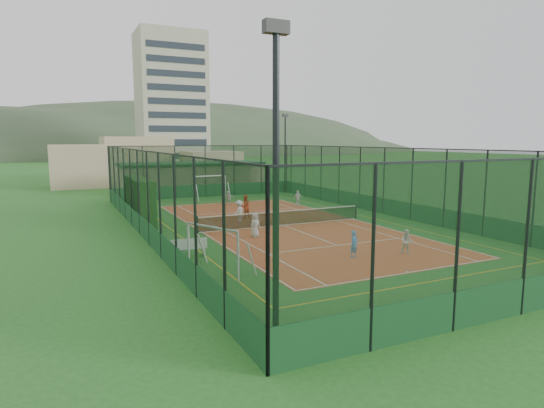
{
  "coord_description": "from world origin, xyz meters",
  "views": [
    {
      "loc": [
        -13.26,
        -26.21,
        5.59
      ],
      "look_at": [
        -0.0,
        1.71,
        1.2
      ],
      "focal_mm": 30.0,
      "sensor_mm": 36.0,
      "label": 1
    }
  ],
  "objects_px": {
    "coach": "(245,207)",
    "child_near_left": "(255,225)",
    "futsal_goal_near": "(212,251)",
    "child_far_right": "(298,198)",
    "apartment_tower": "(171,99)",
    "child_far_left": "(239,211)",
    "floodlight_ne": "(285,154)",
    "clubhouse": "(192,177)",
    "child_near_mid": "(354,244)",
    "white_bench": "(188,247)",
    "child_far_back": "(228,198)",
    "child_near_right": "(407,242)",
    "futsal_goal_far": "(210,187)",
    "floodlight_sw": "(276,202)"
  },
  "relations": [
    {
      "from": "white_bench",
      "to": "futsal_goal_near",
      "type": "relative_size",
      "value": 0.56
    },
    {
      "from": "white_bench",
      "to": "clubhouse",
      "type": "bearing_deg",
      "value": 78.23
    },
    {
      "from": "floodlight_ne",
      "to": "coach",
      "type": "distance_m",
      "value": 16.63
    },
    {
      "from": "floodlight_sw",
      "to": "apartment_tower",
      "type": "bearing_deg",
      "value": 78.2
    },
    {
      "from": "child_near_right",
      "to": "child_far_right",
      "type": "distance_m",
      "value": 16.76
    },
    {
      "from": "white_bench",
      "to": "child_near_mid",
      "type": "xyz_separation_m",
      "value": [
        7.17,
        -3.39,
        0.17
      ]
    },
    {
      "from": "child_far_right",
      "to": "apartment_tower",
      "type": "bearing_deg",
      "value": -90.15
    },
    {
      "from": "floodlight_ne",
      "to": "child_far_right",
      "type": "distance_m",
      "value": 10.7
    },
    {
      "from": "child_far_left",
      "to": "child_near_left",
      "type": "bearing_deg",
      "value": 46.12
    },
    {
      "from": "apartment_tower",
      "to": "futsal_goal_near",
      "type": "distance_m",
      "value": 93.65
    },
    {
      "from": "child_near_mid",
      "to": "clubhouse",
      "type": "bearing_deg",
      "value": 72.1
    },
    {
      "from": "futsal_goal_near",
      "to": "child_far_left",
      "type": "relative_size",
      "value": 2.06
    },
    {
      "from": "futsal_goal_near",
      "to": "child_far_left",
      "type": "bearing_deg",
      "value": -51.42
    },
    {
      "from": "coach",
      "to": "child_near_left",
      "type": "bearing_deg",
      "value": 59.3
    },
    {
      "from": "futsal_goal_near",
      "to": "child_far_left",
      "type": "xyz_separation_m",
      "value": [
        5.39,
        10.74,
        -0.24
      ]
    },
    {
      "from": "child_far_right",
      "to": "coach",
      "type": "bearing_deg",
      "value": 34.72
    },
    {
      "from": "apartment_tower",
      "to": "child_near_right",
      "type": "bearing_deg",
      "value": -96.21
    },
    {
      "from": "clubhouse",
      "to": "child_near_left",
      "type": "bearing_deg",
      "value": -97.22
    },
    {
      "from": "clubhouse",
      "to": "futsal_goal_far",
      "type": "distance_m",
      "value": 6.9
    },
    {
      "from": "floodlight_sw",
      "to": "child_near_right",
      "type": "relative_size",
      "value": 6.69
    },
    {
      "from": "coach",
      "to": "apartment_tower",
      "type": "bearing_deg",
      "value": -113.49
    },
    {
      "from": "child_near_left",
      "to": "child_far_left",
      "type": "bearing_deg",
      "value": 58.99
    },
    {
      "from": "child_near_mid",
      "to": "child_far_left",
      "type": "bearing_deg",
      "value": 81.53
    },
    {
      "from": "child_near_left",
      "to": "clubhouse",
      "type": "bearing_deg",
      "value": 62.19
    },
    {
      "from": "futsal_goal_near",
      "to": "child_near_right",
      "type": "distance_m",
      "value": 9.73
    },
    {
      "from": "child_far_left",
      "to": "child_far_back",
      "type": "xyz_separation_m",
      "value": [
        2.3,
        8.45,
        -0.16
      ]
    },
    {
      "from": "apartment_tower",
      "to": "child_far_right",
      "type": "relative_size",
      "value": 22.15
    },
    {
      "from": "child_near_right",
      "to": "child_far_back",
      "type": "distance_m",
      "value": 20.16
    },
    {
      "from": "floodlight_ne",
      "to": "child_near_mid",
      "type": "xyz_separation_m",
      "value": [
        -9.23,
        -25.36,
        -3.47
      ]
    },
    {
      "from": "child_far_right",
      "to": "floodlight_ne",
      "type": "bearing_deg",
      "value": -105.67
    },
    {
      "from": "apartment_tower",
      "to": "child_far_left",
      "type": "distance_m",
      "value": 82.26
    },
    {
      "from": "floodlight_sw",
      "to": "child_near_left",
      "type": "height_order",
      "value": "floodlight_sw"
    },
    {
      "from": "futsal_goal_near",
      "to": "child_near_left",
      "type": "relative_size",
      "value": 2.19
    },
    {
      "from": "floodlight_ne",
      "to": "futsal_goal_far",
      "type": "xyz_separation_m",
      "value": [
        -8.8,
        -1.48,
        -3.04
      ]
    },
    {
      "from": "floodlight_ne",
      "to": "child_near_left",
      "type": "relative_size",
      "value": 5.81
    },
    {
      "from": "child_far_left",
      "to": "futsal_goal_far",
      "type": "bearing_deg",
      "value": -132.41
    },
    {
      "from": "child_near_left",
      "to": "child_far_left",
      "type": "relative_size",
      "value": 0.94
    },
    {
      "from": "white_bench",
      "to": "child_near_mid",
      "type": "bearing_deg",
      "value": -21.16
    },
    {
      "from": "clubhouse",
      "to": "floodlight_sw",
      "type": "bearing_deg",
      "value": -102.56
    },
    {
      "from": "floodlight_ne",
      "to": "child_far_back",
      "type": "xyz_separation_m",
      "value": [
        -8.53,
        -5.91,
        -3.52
      ]
    },
    {
      "from": "floodlight_sw",
      "to": "futsal_goal_near",
      "type": "height_order",
      "value": "floodlight_sw"
    },
    {
      "from": "child_near_mid",
      "to": "child_far_back",
      "type": "bearing_deg",
      "value": 71.21
    },
    {
      "from": "futsal_goal_near",
      "to": "child_far_left",
      "type": "height_order",
      "value": "futsal_goal_near"
    },
    {
      "from": "futsal_goal_near",
      "to": "coach",
      "type": "bearing_deg",
      "value": -52.54
    },
    {
      "from": "child_near_right",
      "to": "child_far_right",
      "type": "bearing_deg",
      "value": 116.58
    },
    {
      "from": "apartment_tower",
      "to": "coach",
      "type": "xyz_separation_m",
      "value": [
        -13.25,
        -78.4,
        -14.16
      ]
    },
    {
      "from": "floodlight_ne",
      "to": "clubhouse",
      "type": "bearing_deg",
      "value": 147.88
    },
    {
      "from": "apartment_tower",
      "to": "child_far_right",
      "type": "xyz_separation_m",
      "value": [
        -7.01,
        -74.87,
        -14.31
      ]
    },
    {
      "from": "child_far_back",
      "to": "child_near_left",
      "type": "bearing_deg",
      "value": 95.47
    },
    {
      "from": "apartment_tower",
      "to": "child_near_left",
      "type": "distance_m",
      "value": 87.1
    }
  ]
}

